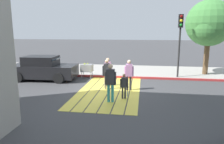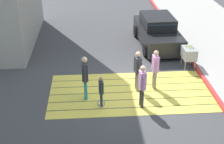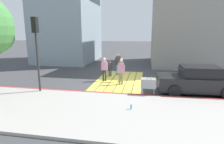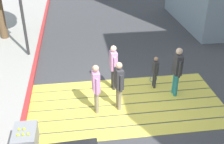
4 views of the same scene
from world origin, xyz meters
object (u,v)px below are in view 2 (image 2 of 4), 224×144
object	(u,v)px
tennis_ball_cart	(189,53)
pedestrian_adult_lead	(85,75)
pedestrian_adult_side	(155,67)
pedestrian_child_with_racket	(101,90)
pedestrian_adult_trailing	(138,68)
car_parked_near_curb	(157,32)
pedestrian_teen_behind	(142,83)

from	to	relation	value
tennis_ball_cart	pedestrian_adult_lead	size ratio (longest dim) A/B	0.57
pedestrian_adult_side	pedestrian_child_with_racket	world-z (taller)	pedestrian_adult_side
pedestrian_adult_trailing	pedestrian_child_with_racket	size ratio (longest dim) A/B	1.37
car_parked_near_curb	pedestrian_adult_lead	size ratio (longest dim) A/B	2.46
tennis_ball_cart	pedestrian_child_with_racket	bearing A→B (deg)	35.75
pedestrian_adult_trailing	tennis_ball_cart	bearing A→B (deg)	-144.68
car_parked_near_curb	pedestrian_adult_trailing	world-z (taller)	pedestrian_adult_trailing
pedestrian_child_with_racket	pedestrian_adult_trailing	bearing A→B (deg)	-143.49
car_parked_near_curb	pedestrian_child_with_racket	world-z (taller)	car_parked_near_curb
car_parked_near_curb	pedestrian_adult_side	size ratio (longest dim) A/B	2.62
pedestrian_adult_side	pedestrian_teen_behind	bearing A→B (deg)	60.85
pedestrian_adult_lead	pedestrian_teen_behind	bearing A→B (deg)	161.39
tennis_ball_cart	pedestrian_adult_lead	bearing A→B (deg)	27.03
pedestrian_adult_lead	pedestrian_adult_side	size ratio (longest dim) A/B	1.06
pedestrian_adult_trailing	pedestrian_teen_behind	distance (m)	1.21
tennis_ball_cart	pedestrian_adult_lead	world-z (taller)	pedestrian_adult_lead
pedestrian_child_with_racket	pedestrian_adult_lead	bearing A→B (deg)	-44.76
pedestrian_adult_trailing	pedestrian_child_with_racket	bearing A→B (deg)	36.51
pedestrian_teen_behind	pedestrian_adult_trailing	bearing A→B (deg)	-90.41
pedestrian_adult_side	pedestrian_teen_behind	world-z (taller)	pedestrian_teen_behind
tennis_ball_cart	pedestrian_adult_lead	xyz separation A→B (m)	(4.66, 2.38, 0.34)
car_parked_near_curb	tennis_ball_cart	distance (m)	2.87
car_parked_near_curb	pedestrian_adult_lead	distance (m)	6.35
pedestrian_child_with_racket	pedestrian_teen_behind	bearing A→B (deg)	175.32
tennis_ball_cart	pedestrian_teen_behind	distance (m)	4.05
pedestrian_adult_trailing	pedestrian_teen_behind	xyz separation A→B (m)	(0.01, 1.21, 0.00)
pedestrian_adult_trailing	pedestrian_child_with_racket	distance (m)	1.86
pedestrian_adult_lead	pedestrian_adult_side	bearing A→B (deg)	-167.71
car_parked_near_curb	pedestrian_adult_trailing	distance (m)	4.89
pedestrian_adult_trailing	pedestrian_child_with_racket	xyz separation A→B (m)	(1.48, 1.09, -0.29)
car_parked_near_curb	pedestrian_adult_lead	world-z (taller)	pedestrian_adult_lead
car_parked_near_curb	pedestrian_adult_lead	xyz separation A→B (m)	(3.76, 5.11, 0.30)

